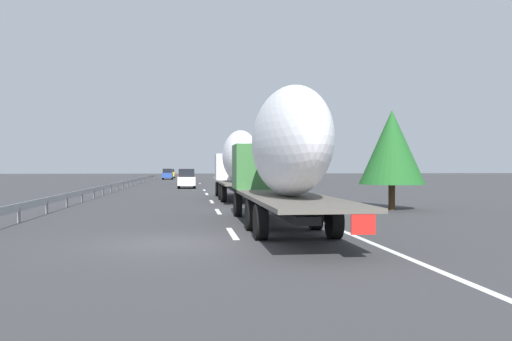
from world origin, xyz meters
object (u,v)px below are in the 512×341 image
Objects in this scene: car_blue_sedan at (168,174)px; road_sign at (248,167)px; truck_lead at (238,162)px; truck_trailing at (283,152)px; car_white_van at (187,179)px; car_red_compact at (186,177)px; car_yellow_coupe at (170,173)px.

road_sign is at bearing -164.91° from car_blue_sedan.
truck_lead reaches higher than road_sign.
road_sign is (40.29, -3.10, -0.50)m from truck_trailing.
truck_trailing is 77.85m from car_blue_sedan.
truck_trailing reaches higher than car_white_van.
car_white_van is 14.35m from car_red_compact.
car_red_compact is 1.45× the size of road_sign.
truck_trailing reaches higher than car_yellow_coupe.
truck_trailing is at bearing -174.67° from car_white_van.
car_blue_sedan is 13.33m from car_yellow_coupe.
truck_trailing is at bearing -175.96° from car_red_compact.
car_blue_sedan is 1.06× the size of car_yellow_coupe.
truck_trailing reaches higher than road_sign.
car_white_van is 40.72m from car_blue_sedan.
car_white_van is 0.91× the size of car_blue_sedan.
car_red_compact is (14.35, 0.18, -0.03)m from car_white_van.
car_yellow_coupe is at bearing 3.72° from car_white_van.
car_blue_sedan is at bearing 7.21° from car_red_compact.
truck_trailing reaches higher than truck_lead.
road_sign is at bearing -148.58° from car_red_compact.
car_white_van reaches higher than car_blue_sedan.
car_red_compact is at bearing -172.79° from car_blue_sedan.
truck_trailing is 3.38× the size of car_white_van.
car_yellow_coupe is at bearing 0.05° from car_blue_sedan.
car_yellow_coupe is (13.33, 0.01, -0.03)m from car_blue_sedan.
truck_trailing is 51.46m from car_red_compact.
road_sign reaches higher than car_yellow_coupe.
truck_trailing reaches higher than car_blue_sedan.
car_white_van is at bearing -176.28° from car_yellow_coupe.
truck_lead is 0.91× the size of truck_trailing.
road_sign is (-37.23, -10.04, 1.19)m from car_blue_sedan.
car_red_compact is 12.95m from road_sign.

